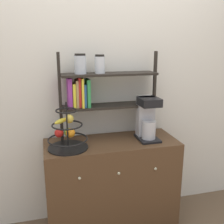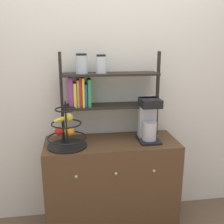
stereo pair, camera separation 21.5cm
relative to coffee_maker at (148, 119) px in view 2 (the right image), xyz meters
name	(u,v)px [view 2 (the right image)]	position (x,y,z in m)	size (l,w,h in m)	color
wall_back	(107,81)	(-0.31, 0.27, 0.29)	(7.00, 0.05, 2.60)	silver
sideboard	(112,185)	(-0.31, 0.00, -0.60)	(1.13, 0.46, 0.82)	#4C331E
coffee_maker	(148,119)	(0.00, 0.00, 0.00)	(0.17, 0.23, 0.37)	black
fruit_stand	(67,132)	(-0.69, -0.03, -0.07)	(0.32, 0.32, 0.38)	black
shelf_hutch	(96,87)	(-0.43, 0.13, 0.27)	(0.85, 0.20, 0.74)	black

